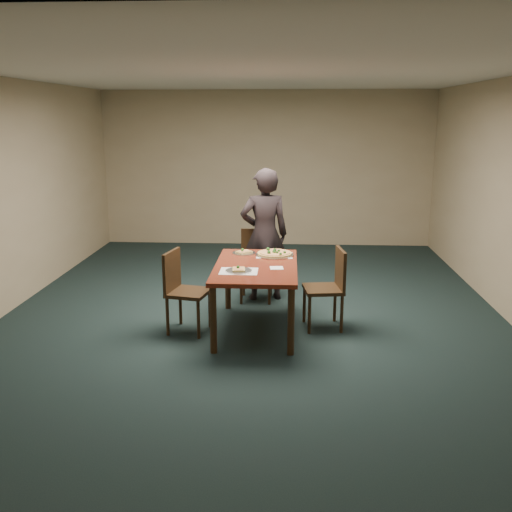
# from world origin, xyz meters

# --- Properties ---
(ground) EXTENTS (8.00, 8.00, 0.00)m
(ground) POSITION_xyz_m (0.00, 0.00, 0.00)
(ground) COLOR black
(ground) RESTS_ON ground
(room_shell) EXTENTS (8.00, 8.00, 8.00)m
(room_shell) POSITION_xyz_m (0.00, 0.00, 1.74)
(room_shell) COLOR tan
(room_shell) RESTS_ON ground
(dining_table) EXTENTS (0.90, 1.50, 0.75)m
(dining_table) POSITION_xyz_m (0.06, -0.41, 0.66)
(dining_table) COLOR #5A1D12
(dining_table) RESTS_ON ground
(chair_far) EXTENTS (0.42, 0.42, 0.91)m
(chair_far) POSITION_xyz_m (0.01, 0.71, 0.52)
(chair_far) COLOR black
(chair_far) RESTS_ON ground
(chair_left) EXTENTS (0.50, 0.50, 0.91)m
(chair_left) POSITION_xyz_m (-0.75, -0.51, 0.52)
(chair_left) COLOR black
(chair_left) RESTS_ON ground
(chair_right) EXTENTS (0.47, 0.47, 0.91)m
(chair_right) POSITION_xyz_m (0.89, -0.30, 0.52)
(chair_right) COLOR black
(chair_right) RESTS_ON ground
(diner) EXTENTS (0.69, 0.53, 1.71)m
(diner) POSITION_xyz_m (0.11, 0.71, 0.86)
(diner) COLOR black
(diner) RESTS_ON ground
(placemat_main) EXTENTS (0.42, 0.32, 0.00)m
(placemat_main) POSITION_xyz_m (0.26, 0.03, 0.75)
(placemat_main) COLOR white
(placemat_main) RESTS_ON dining_table
(placemat_near) EXTENTS (0.40, 0.30, 0.00)m
(placemat_near) POSITION_xyz_m (-0.10, -0.69, 0.75)
(placemat_near) COLOR white
(placemat_near) RESTS_ON dining_table
(pizza_pan) EXTENTS (0.44, 0.44, 0.07)m
(pizza_pan) POSITION_xyz_m (0.26, 0.03, 0.77)
(pizza_pan) COLOR silver
(pizza_pan) RESTS_ON dining_table
(slice_plate_near) EXTENTS (0.28, 0.28, 0.06)m
(slice_plate_near) POSITION_xyz_m (-0.10, -0.69, 0.76)
(slice_plate_near) COLOR silver
(slice_plate_near) RESTS_ON dining_table
(slice_plate_far) EXTENTS (0.28, 0.28, 0.06)m
(slice_plate_far) POSITION_xyz_m (-0.11, 0.12, 0.76)
(slice_plate_far) COLOR silver
(slice_plate_far) RESTS_ON dining_table
(napkin) EXTENTS (0.15, 0.15, 0.01)m
(napkin) POSITION_xyz_m (0.29, -0.55, 0.75)
(napkin) COLOR white
(napkin) RESTS_ON dining_table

